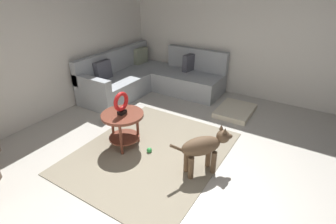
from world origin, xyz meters
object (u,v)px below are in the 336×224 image
dog_bed_mat (235,111)px  side_table (123,121)px  torus_sculpture (121,103)px  dog_toy_ball (149,150)px  sectional_couch (150,79)px  dog (204,147)px

dog_bed_mat → side_table: bearing=151.0°
torus_sculpture → dog_toy_ball: torus_sculpture is taller
torus_sculpture → sectional_couch: bearing=24.9°
sectional_couch → dog_toy_ball: 2.28m
dog → side_table: bearing=-137.8°
side_table → dog: 1.23m
sectional_couch → dog: sectional_couch is taller
torus_sculpture → dog: torus_sculpture is taller
dog_bed_mat → dog: dog is taller
dog → dog_toy_ball: (-0.03, 0.82, -0.34)m
sectional_couch → dog_bed_mat: size_ratio=2.81×
dog_bed_mat → dog_toy_ball: 1.95m
side_table → dog: (0.08, -1.23, -0.04)m
dog_bed_mat → dog: (-1.81, -0.18, 0.33)m
dog_toy_ball → dog_bed_mat: bearing=-19.2°
dog_toy_ball → sectional_couch: bearing=34.9°
side_table → torus_sculpture: (-0.00, -0.00, 0.29)m
sectional_couch → side_table: size_ratio=3.75×
dog → dog_bed_mat: bearing=133.9°
sectional_couch → torus_sculpture: 2.14m
sectional_couch → dog_bed_mat: sectional_couch is taller
dog → dog_toy_ball: bearing=-139.5°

